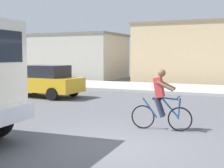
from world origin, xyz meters
name	(u,v)px	position (x,y,z in m)	size (l,w,h in m)	color
ground_plane	(110,145)	(0.00, 0.00, 0.00)	(120.00, 120.00, 0.00)	#56565B
sidewalk_far	(202,90)	(0.00, 12.85, 0.08)	(80.00, 5.00, 0.16)	#ADADA8
cyclist	(161,100)	(0.63, 2.04, 0.86)	(1.73, 0.51, 1.72)	black
car_red_near	(44,81)	(-6.77, 6.67, 0.82)	(4.09, 2.05, 1.60)	gold
building_corner_left	(72,56)	(-12.90, 19.37, 2.00)	(9.46, 5.68, 4.00)	#B2AD9E
building_mid_block	(204,53)	(-0.94, 19.38, 2.29)	(10.21, 5.83, 4.58)	#D1B284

